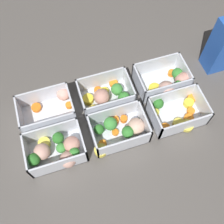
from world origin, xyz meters
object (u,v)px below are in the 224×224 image
at_px(container_near_left, 57,150).
at_px(juice_carton, 222,46).
at_px(container_near_right, 176,113).
at_px(container_far_left, 51,109).
at_px(container_near_center, 120,129).
at_px(container_far_center, 107,95).
at_px(container_far_right, 168,82).

distance_m(container_near_left, juice_carton, 0.59).
xyz_separation_m(container_near_right, container_far_left, (-0.35, 0.13, 0.00)).
bearing_deg(container_near_center, container_near_right, 0.44).
bearing_deg(container_near_center, container_far_center, 91.33).
relative_size(container_far_left, container_far_right, 0.91).
bearing_deg(container_near_left, container_near_center, 1.91).
relative_size(container_near_center, container_near_right, 0.99).
xyz_separation_m(container_near_left, container_near_center, (0.19, 0.01, -0.00)).
distance_m(container_near_right, juice_carton, 0.25).
bearing_deg(container_near_left, container_far_right, 16.48).
relative_size(container_far_center, juice_carton, 0.79).
relative_size(container_near_left, juice_carton, 0.79).
bearing_deg(container_far_left, container_near_left, -94.38).
xyz_separation_m(container_near_center, container_near_right, (0.18, 0.00, -0.00)).
height_order(container_near_center, container_far_right, same).
height_order(container_near_center, juice_carton, juice_carton).
relative_size(container_near_center, container_far_left, 1.06).
relative_size(container_far_left, container_far_center, 1.01).
relative_size(container_far_center, container_far_right, 0.90).
distance_m(container_far_left, container_far_center, 0.17).
relative_size(container_far_left, juice_carton, 0.80).
bearing_deg(container_near_right, container_near_left, -178.80).
height_order(container_far_left, container_far_right, same).
distance_m(container_near_left, container_far_left, 0.14).
distance_m(container_far_left, container_far_right, 0.37).
bearing_deg(juice_carton, container_near_left, -165.49).
bearing_deg(container_far_right, container_far_center, 176.25).
relative_size(container_near_center, container_far_center, 1.07).
distance_m(container_far_center, juice_carton, 0.39).
bearing_deg(juice_carton, container_far_center, -177.12).
bearing_deg(container_near_right, container_far_right, 79.37).
height_order(container_near_right, juice_carton, juice_carton).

